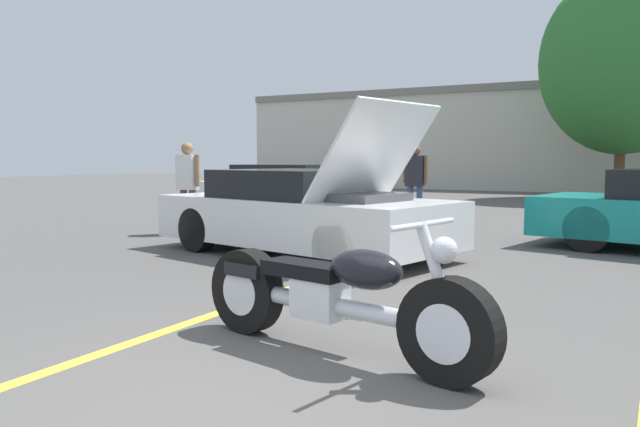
# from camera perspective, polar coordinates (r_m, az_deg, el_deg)

# --- Properties ---
(ground_plane) EXTENTS (80.00, 80.00, 0.00)m
(ground_plane) POSITION_cam_1_polar(r_m,az_deg,el_deg) (3.46, -8.12, -17.59)
(ground_plane) COLOR #514F4C
(parking_stripe_foreground) EXTENTS (0.12, 5.81, 0.01)m
(parking_stripe_foreground) POSITION_cam_1_polar(r_m,az_deg,el_deg) (4.87, -15.85, -10.94)
(parking_stripe_foreground) COLOR yellow
(parking_stripe_foreground) RESTS_ON ground
(far_building) EXTENTS (32.00, 4.20, 4.40)m
(far_building) POSITION_cam_1_polar(r_m,az_deg,el_deg) (28.04, 25.09, 6.62)
(far_building) COLOR beige
(far_building) RESTS_ON ground
(tree_background) EXTENTS (5.20, 5.20, 7.44)m
(tree_background) POSITION_cam_1_polar(r_m,az_deg,el_deg) (22.73, 26.02, 12.42)
(tree_background) COLOR brown
(tree_background) RESTS_ON ground
(motorcycle) EXTENTS (2.36, 0.83, 0.96)m
(motorcycle) POSITION_cam_1_polar(r_m,az_deg,el_deg) (4.24, 1.34, -7.70)
(motorcycle) COLOR black
(motorcycle) RESTS_ON ground
(show_car_hood_open) EXTENTS (4.54, 2.75, 2.02)m
(show_car_hood_open) POSITION_cam_1_polar(r_m,az_deg,el_deg) (8.63, -1.43, 0.10)
(show_car_hood_open) COLOR white
(show_car_hood_open) RESTS_ON ground
(parked_car_left_row) EXTENTS (4.25, 2.30, 1.20)m
(parked_car_left_row) POSITION_cam_1_polar(r_m,az_deg,el_deg) (14.09, -2.80, 1.98)
(parked_car_left_row) COLOR white
(parked_car_left_row) RESTS_ON ground
(spectator_by_show_car) EXTENTS (0.52, 0.21, 1.61)m
(spectator_by_show_car) POSITION_cam_1_polar(r_m,az_deg,el_deg) (11.26, -12.00, 3.01)
(spectator_by_show_car) COLOR brown
(spectator_by_show_car) RESTS_ON ground
(spectator_midground) EXTENTS (0.52, 0.21, 1.60)m
(spectator_midground) POSITION_cam_1_polar(r_m,az_deg,el_deg) (12.66, 8.68, 3.24)
(spectator_midground) COLOR #38476B
(spectator_midground) RESTS_ON ground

